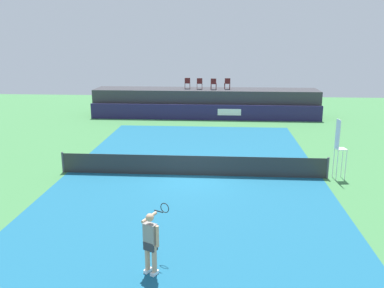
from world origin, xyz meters
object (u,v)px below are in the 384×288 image
at_px(spectator_chair_left, 200,83).
at_px(spectator_chair_center, 214,83).
at_px(net_post_far, 328,168).
at_px(spectator_chair_far_left, 187,83).
at_px(tennis_player, 151,241).
at_px(net_post_near, 63,162).
at_px(umpire_chair, 339,145).
at_px(spectator_chair_right, 227,83).

distance_m(spectator_chair_left, spectator_chair_center, 1.15).
relative_size(spectator_chair_left, net_post_far, 0.89).
bearing_deg(spectator_chair_center, spectator_chair_far_left, 170.60).
bearing_deg(net_post_far, tennis_player, -128.51).
bearing_deg(tennis_player, net_post_near, 123.90).
xyz_separation_m(net_post_far, tennis_player, (-6.72, -8.45, 0.46)).
distance_m(spectator_chair_left, umpire_chair, 16.80).
bearing_deg(spectator_chair_center, net_post_far, -69.62).
xyz_separation_m(spectator_chair_far_left, net_post_near, (-4.71, -15.33, -2.19)).
xyz_separation_m(umpire_chair, net_post_far, (-0.40, 0.02, -1.09)).
relative_size(spectator_chair_center, tennis_player, 0.50).
height_order(spectator_chair_far_left, spectator_chair_right, same).
distance_m(spectator_chair_center, net_post_far, 16.13).
relative_size(spectator_chair_right, net_post_near, 0.89).
xyz_separation_m(spectator_chair_right, net_post_far, (4.46, -15.29, -2.19)).
height_order(spectator_chair_center, spectator_chair_right, same).
relative_size(net_post_near, tennis_player, 0.56).
bearing_deg(spectator_chair_far_left, spectator_chair_center, -9.40).
xyz_separation_m(spectator_chair_left, spectator_chair_center, (1.13, -0.20, 0.00)).
distance_m(spectator_chair_left, net_post_far, 16.73).
relative_size(spectator_chair_far_left, umpire_chair, 0.32).
xyz_separation_m(spectator_chair_right, net_post_near, (-7.94, -15.29, -2.19)).
height_order(spectator_chair_center, net_post_far, spectator_chair_center).
bearing_deg(spectator_chair_far_left, net_post_near, -107.08).
distance_m(spectator_chair_center, tennis_player, 23.52).
distance_m(umpire_chair, net_post_far, 1.16).
xyz_separation_m(spectator_chair_far_left, net_post_far, (7.69, -15.33, -2.19)).
height_order(net_post_near, tennis_player, tennis_player).
bearing_deg(net_post_near, spectator_chair_far_left, 72.92).
relative_size(spectator_chair_right, tennis_player, 0.50).
height_order(spectator_chair_center, tennis_player, spectator_chair_center).
distance_m(spectator_chair_center, net_post_near, 16.61).
bearing_deg(spectator_chair_right, spectator_chair_far_left, 179.19).
bearing_deg(net_post_near, umpire_chair, -0.07).
bearing_deg(net_post_near, tennis_player, -56.10).
distance_m(spectator_chair_far_left, tennis_player, 23.86).
height_order(spectator_chair_far_left, umpire_chair, spectator_chair_far_left).
bearing_deg(spectator_chair_left, net_post_near, -110.61).
bearing_deg(umpire_chair, net_post_far, 177.72).
bearing_deg(spectator_chair_right, tennis_player, -95.44).
xyz_separation_m(spectator_chair_center, tennis_player, (-1.16, -23.43, -1.73)).
bearing_deg(spectator_chair_far_left, spectator_chair_right, -0.81).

